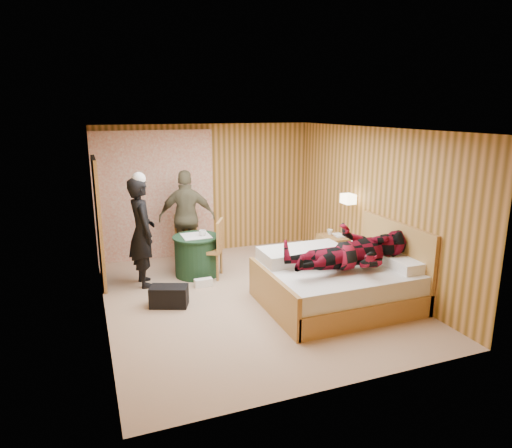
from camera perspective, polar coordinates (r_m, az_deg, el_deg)
name	(u,v)px	position (r m, az deg, el deg)	size (l,w,h in m)	color
floor	(251,297)	(7.02, -0.65, -9.07)	(4.20, 5.00, 0.01)	tan
ceiling	(250,129)	(6.45, -0.71, 11.78)	(4.20, 5.00, 0.01)	white
wall_back	(206,189)	(8.96, -6.22, 4.34)	(4.20, 0.02, 2.50)	#C2894A
wall_left	(98,230)	(6.24, -19.09, -0.72)	(0.02, 5.00, 2.50)	#C2894A
wall_right	(373,206)	(7.59, 14.39, 2.18)	(0.02, 5.00, 2.50)	#C2894A
curtain	(155,196)	(8.71, -12.48, 3.47)	(2.20, 0.08, 2.40)	silver
doorway	(99,222)	(7.65, -19.08, 0.21)	(0.06, 0.90, 2.05)	black
wall_lamp	(348,199)	(7.85, 11.47, 3.11)	(0.26, 0.24, 0.16)	gold
bed	(339,282)	(6.78, 10.36, -7.13)	(2.12, 1.67, 1.15)	tan
nightstand	(333,250)	(8.37, 9.57, -3.27)	(0.42, 0.57, 0.55)	tan
round_table	(197,255)	(7.84, -7.43, -3.89)	(0.79, 0.79, 0.70)	#1D3F24
chair_far	(188,235)	(8.38, -8.53, -1.41)	(0.45, 0.45, 0.93)	tan
chair_near	(213,244)	(7.65, -5.34, -2.54)	(0.60, 0.60, 0.99)	tan
duffel_bag	(169,296)	(6.77, -10.82, -8.86)	(0.53, 0.28, 0.30)	black
sneaker_left	(203,283)	(7.42, -6.59, -7.29)	(0.29, 0.12, 0.13)	white
sneaker_right	(201,272)	(7.89, -6.88, -6.01)	(0.27, 0.11, 0.12)	white
woman_standing	(142,232)	(7.44, -14.08, -1.00)	(0.64, 0.42, 1.75)	black
man_at_table	(187,218)	(8.33, -8.61, 0.78)	(1.01, 0.42, 1.72)	brown
man_on_bed	(352,241)	(6.40, 11.91, -2.14)	(1.77, 0.67, 0.86)	maroon
book_lower	(335,236)	(8.25, 9.82, -1.52)	(0.17, 0.22, 0.02)	white
book_upper	(335,235)	(8.25, 9.83, -1.39)	(0.16, 0.22, 0.02)	white
cup_nightstand	(330,232)	(8.39, 9.21, -0.98)	(0.10, 0.10, 0.09)	white
cup_table	(202,233)	(7.70, -6.71, -1.11)	(0.12, 0.12, 0.10)	white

